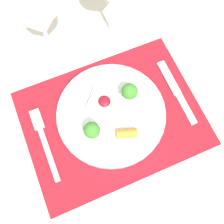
# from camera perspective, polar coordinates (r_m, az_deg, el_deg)

# --- Properties ---
(ground_plane) EXTENTS (8.00, 8.00, 0.00)m
(ground_plane) POSITION_cam_1_polar(r_m,az_deg,el_deg) (1.39, 0.04, -11.13)
(ground_plane) COLOR #4C4742
(dining_table) EXTENTS (1.26, 1.25, 0.77)m
(dining_table) POSITION_cam_1_polar(r_m,az_deg,el_deg) (0.71, 0.07, -3.50)
(dining_table) COLOR beige
(dining_table) RESTS_ON ground_plane
(placemat) EXTENTS (0.42, 0.32, 0.00)m
(placemat) POSITION_cam_1_polar(r_m,az_deg,el_deg) (0.63, 0.08, -1.35)
(placemat) COLOR maroon
(placemat) RESTS_ON dining_table
(dinner_plate) EXTENTS (0.26, 0.26, 0.07)m
(dinner_plate) POSITION_cam_1_polar(r_m,az_deg,el_deg) (0.62, -0.05, -0.16)
(dinner_plate) COLOR silver
(dinner_plate) RESTS_ON placemat
(fork) EXTENTS (0.02, 0.18, 0.01)m
(fork) POSITION_cam_1_polar(r_m,az_deg,el_deg) (0.63, -14.66, -5.67)
(fork) COLOR #B2B2B7
(fork) RESTS_ON placemat
(knife) EXTENTS (0.02, 0.18, 0.01)m
(knife) POSITION_cam_1_polar(r_m,az_deg,el_deg) (0.67, 14.35, 3.39)
(knife) COLOR #B2B2B7
(knife) RESTS_ON placemat
(spoon) EXTENTS (0.17, 0.04, 0.02)m
(spoon) POSITION_cam_1_polar(r_m,az_deg,el_deg) (0.71, -4.16, 13.73)
(spoon) COLOR #B2B2B7
(spoon) RESTS_ON dining_table
(wine_glass_far) EXTENTS (0.09, 0.09, 0.19)m
(wine_glass_far) POSITION_cam_1_polar(r_m,az_deg,el_deg) (0.60, -15.18, 18.27)
(wine_glass_far) COLOR white
(wine_glass_far) RESTS_ON dining_table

